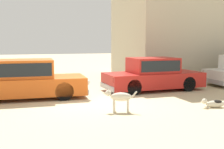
{
  "coord_description": "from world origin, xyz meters",
  "views": [
    {
      "loc": [
        -2.53,
        -9.94,
        2.12
      ],
      "look_at": [
        0.91,
        0.2,
        0.9
      ],
      "focal_mm": 46.27,
      "sensor_mm": 36.0,
      "label": 1
    }
  ],
  "objects_px": {
    "stray_dog_tan": "(214,103)",
    "parked_sedan_second": "(153,74)",
    "parked_sedan_nearest": "(27,79)",
    "stray_dog_spotted": "(119,97)"
  },
  "relations": [
    {
      "from": "parked_sedan_second",
      "to": "stray_dog_spotted",
      "type": "height_order",
      "value": "parked_sedan_second"
    },
    {
      "from": "stray_dog_tan",
      "to": "parked_sedan_second",
      "type": "bearing_deg",
      "value": -73.33
    },
    {
      "from": "parked_sedan_second",
      "to": "stray_dog_tan",
      "type": "xyz_separation_m",
      "value": [
        0.34,
        -3.68,
        -0.56
      ]
    },
    {
      "from": "parked_sedan_nearest",
      "to": "parked_sedan_second",
      "type": "relative_size",
      "value": 1.01
    },
    {
      "from": "parked_sedan_nearest",
      "to": "parked_sedan_second",
      "type": "distance_m",
      "value": 5.3
    },
    {
      "from": "parked_sedan_nearest",
      "to": "stray_dog_tan",
      "type": "relative_size",
      "value": 4.44
    },
    {
      "from": "stray_dog_spotted",
      "to": "stray_dog_tan",
      "type": "xyz_separation_m",
      "value": [
        3.11,
        -0.46,
        -0.31
      ]
    },
    {
      "from": "parked_sedan_second",
      "to": "stray_dog_tan",
      "type": "bearing_deg",
      "value": -85.99
    },
    {
      "from": "stray_dog_spotted",
      "to": "parked_sedan_nearest",
      "type": "bearing_deg",
      "value": -28.01
    },
    {
      "from": "parked_sedan_nearest",
      "to": "stray_dog_spotted",
      "type": "relative_size",
      "value": 4.61
    }
  ]
}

